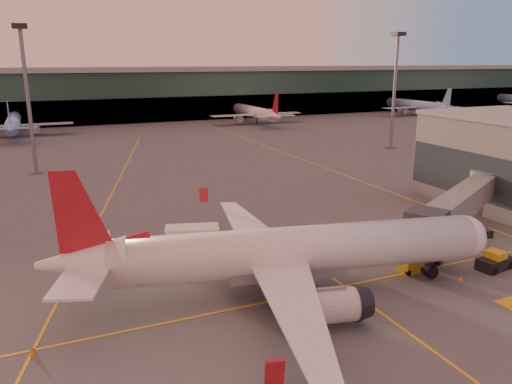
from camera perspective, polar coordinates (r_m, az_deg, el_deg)
name	(u,v)px	position (r m, az deg, el deg)	size (l,w,h in m)	color
ground	(325,323)	(40.23, 7.87, -14.65)	(600.00, 600.00, 0.00)	#4C4F54
taxi_markings	(129,195)	(77.56, -14.30, -0.35)	(100.12, 173.00, 0.01)	gold
terminal	(98,95)	(172.81, -17.58, 10.54)	(400.00, 20.00, 17.60)	#19382D
mast_west_near	(27,89)	(95.78, -24.72, 10.62)	(2.40, 2.40, 25.60)	slate
mast_east_near	(395,83)	(117.73, 15.61, 11.95)	(2.40, 2.40, 25.60)	slate
distant_aircraft_row	(148,129)	(151.86, -12.21, 7.06)	(350.00, 34.00, 13.00)	#8BB2E9
main_airplane	(283,253)	(42.77, 3.14, -6.98)	(38.75, 35.22, 11.78)	white
jet_bridge	(465,201)	(61.92, 22.75, -0.99)	(24.20, 15.15, 5.84)	slate
catering_truck	(193,243)	(49.62, -7.19, -5.85)	(5.58, 3.56, 4.01)	#BB491A
gpu_cart	(411,265)	(50.60, 17.29, -7.98)	(2.47, 1.65, 1.36)	gold
pushback_tug	(495,262)	(54.15, 25.63, -7.20)	(3.83, 2.46, 1.84)	black
cone_nose	(477,262)	(54.51, 23.90, -7.35)	(0.50, 0.50, 0.64)	#E45D0C
cone_tail	(33,351)	(39.18, -24.12, -16.29)	(0.48, 0.48, 0.62)	#E45D0C
cone_wing_left	(222,231)	(58.93, -3.87, -4.42)	(0.49, 0.49, 0.63)	#E45D0C
cone_fwd	(461,278)	(50.37, 22.43, -9.09)	(0.40, 0.40, 0.51)	#E45D0C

